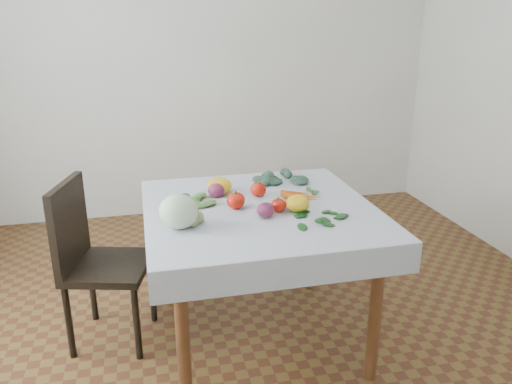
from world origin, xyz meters
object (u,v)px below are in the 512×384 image
(table, at_px, (260,226))
(carrot_bunch, at_px, (301,196))
(cabbage, at_px, (179,212))
(chair, at_px, (92,253))
(heirloom_back, at_px, (219,186))

(table, xyz_separation_m, carrot_bunch, (0.24, 0.07, 0.12))
(table, distance_m, cabbage, 0.48)
(cabbage, relative_size, carrot_bunch, 0.97)
(chair, xyz_separation_m, cabbage, (0.43, -0.37, 0.33))
(table, bearing_deg, carrot_bunch, 15.85)
(carrot_bunch, bearing_deg, heirloom_back, 156.87)
(carrot_bunch, bearing_deg, table, -164.15)
(chair, distance_m, cabbage, 0.65)
(table, distance_m, carrot_bunch, 0.27)
(chair, xyz_separation_m, heirloom_back, (0.68, 0.04, 0.30))
(table, height_order, carrot_bunch, carrot_bunch)
(heirloom_back, bearing_deg, cabbage, -121.33)
(cabbage, xyz_separation_m, carrot_bunch, (0.65, 0.24, -0.06))
(heirloom_back, bearing_deg, carrot_bunch, -23.13)
(table, height_order, chair, chair)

